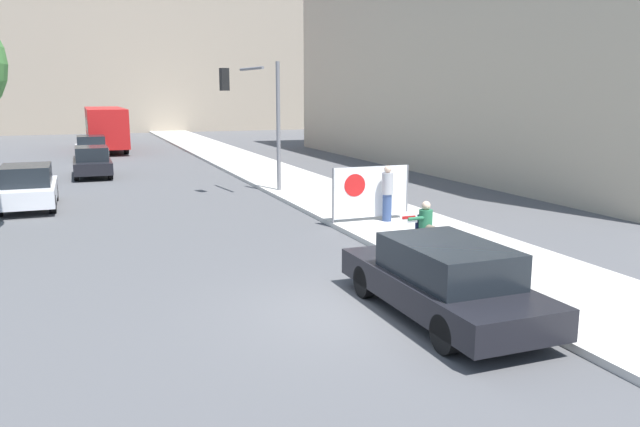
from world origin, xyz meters
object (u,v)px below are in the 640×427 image
Objects in this scene: jogger_on_sidewalk at (387,193)px; car_on_road_midblock at (92,162)px; parked_car_curbside at (443,279)px; protest_banner at (370,192)px; car_on_road_distant at (91,147)px; car_on_road_nearest at (27,187)px; traffic_light_pole at (258,105)px; seated_protester at (427,224)px; city_bus_on_road at (105,126)px.

jogger_on_sidewalk is 17.46m from car_on_road_midblock.
parked_car_curbside is 1.15× the size of car_on_road_midblock.
parked_car_curbside is (-2.33, -7.86, -0.32)m from protest_banner.
protest_banner is 8.20m from parked_car_curbside.
jogger_on_sidewalk is 0.39× the size of car_on_road_distant.
car_on_road_distant is (-7.99, 24.42, -0.28)m from jogger_on_sidewalk.
car_on_road_nearest is (-10.08, 6.90, -0.27)m from protest_banner.
car_on_road_distant is at bearing 81.69° from car_on_road_nearest.
traffic_light_pole reaches higher than protest_banner.
car_on_road_nearest reaches higher than car_on_road_midblock.
car_on_road_distant is at bearing 108.96° from traffic_light_pole.
seated_protester is 0.72× the size of jogger_on_sidewalk.
car_on_road_midblock is at bearing -91.04° from car_on_road_distant.
protest_banner is 0.50× the size of traffic_light_pole.
car_on_road_nearest is (-9.73, 10.84, -0.05)m from seated_protester.
parked_car_curbside is 1.10× the size of car_on_road_nearest.
car_on_road_nearest is 1.05× the size of car_on_road_midblock.
seated_protester is at bearing -83.21° from traffic_light_pole.
parked_car_curbside is 38.42m from city_bus_on_road.
protest_banner reaches higher than seated_protester.
traffic_light_pole is at bearing -0.25° from car_on_road_nearest.
car_on_road_distant is at bearing 112.00° from seated_protester.
city_bus_on_road is (-4.76, 23.48, -1.83)m from traffic_light_pole.
city_bus_on_road reaches higher than car_on_road_nearest.
seated_protester is 34.82m from city_bus_on_road.
protest_banner reaches higher than car_on_road_midblock.
city_bus_on_road is at bearing 101.91° from protest_banner.
traffic_light_pole reaches higher than parked_car_curbside.
traffic_light_pole reaches higher than car_on_road_nearest.
city_bus_on_road is at bearing 101.47° from traffic_light_pole.
jogger_on_sidewalk is 7.88m from traffic_light_pole.
jogger_on_sidewalk is 12.74m from car_on_road_nearest.
seated_protester is 0.26× the size of parked_car_curbside.
car_on_road_distant is at bearing -37.97° from jogger_on_sidewalk.
car_on_road_midblock is at bearing -28.26° from jogger_on_sidewalk.
car_on_road_nearest reaches higher than car_on_road_distant.
car_on_road_nearest is at bearing 117.68° from parked_car_curbside.
jogger_on_sidewalk is at bearing -73.96° from traffic_light_pole.
car_on_road_nearest is at bearing 179.75° from traffic_light_pole.
car_on_road_midblock is (2.35, 8.24, -0.03)m from car_on_road_nearest.
protest_banner is 12.22m from car_on_road_nearest.
car_on_road_distant is at bearing 99.29° from parked_car_curbside.
car_on_road_distant is at bearing 88.96° from car_on_road_midblock.
city_bus_on_road reaches higher than seated_protester.
protest_banner is 0.59× the size of car_on_road_nearest.
seated_protester is at bearing 63.12° from parked_car_curbside.
car_on_road_nearest is 0.40× the size of city_bus_on_road.
car_on_road_nearest is 0.98× the size of car_on_road_distant.
traffic_light_pole is (-1.63, 6.86, 2.55)m from protest_banner.
traffic_light_pole reaches higher than car_on_road_midblock.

